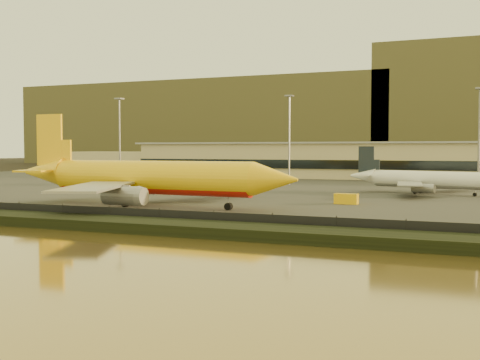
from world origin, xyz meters
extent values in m
plane|color=black|center=(0.00, 0.00, 0.00)|extent=(900.00, 900.00, 0.00)
cube|color=black|center=(0.00, -17.00, 0.70)|extent=(320.00, 7.00, 1.40)
cube|color=#2D2D2D|center=(0.00, 95.00, 0.10)|extent=(320.00, 220.00, 0.20)
cube|color=black|center=(0.00, -13.00, 1.30)|extent=(300.00, 0.05, 2.20)
cube|color=#C3B387|center=(0.00, 125.00, 6.20)|extent=(160.00, 22.00, 12.00)
cube|color=black|center=(0.00, 113.80, 5.20)|extent=(160.00, 0.60, 3.00)
cube|color=gray|center=(0.00, 125.00, 12.50)|extent=(164.00, 24.00, 0.60)
cube|color=#C3B387|center=(-95.00, 129.00, 4.70)|extent=(50.00, 18.00, 9.00)
cylinder|color=slate|center=(-60.00, 70.00, 12.70)|extent=(0.50, 0.50, 25.00)
cube|color=slate|center=(-60.00, 70.00, 25.40)|extent=(2.20, 2.20, 0.40)
cylinder|color=slate|center=(-10.00, 80.00, 12.70)|extent=(0.50, 0.50, 25.00)
cube|color=slate|center=(-10.00, 80.00, 25.40)|extent=(2.20, 2.20, 0.40)
cylinder|color=slate|center=(40.00, 78.00, 12.70)|extent=(0.50, 0.50, 25.00)
cube|color=slate|center=(40.00, 78.00, 25.40)|extent=(2.20, 2.20, 0.40)
cube|color=brown|center=(-140.00, 340.00, 27.50)|extent=(260.00, 160.00, 55.00)
cylinder|color=yellow|center=(-12.65, 9.79, 5.56)|extent=(39.19, 6.79, 5.64)
cylinder|color=red|center=(-12.65, 9.79, 4.57)|extent=(38.07, 5.52, 4.40)
cone|color=yellow|center=(10.65, 9.10, 5.56)|extent=(7.75, 5.86, 5.64)
cone|color=yellow|center=(-37.04, 10.51, 5.98)|extent=(9.92, 5.93, 5.64)
cube|color=yellow|center=(-35.96, 10.48, 12.18)|extent=(5.97, 0.63, 9.87)
cube|color=yellow|center=(-34.71, 16.08, 6.40)|extent=(6.91, 6.87, 0.34)
cube|color=yellow|center=(-35.04, 4.81, 6.40)|extent=(6.71, 6.66, 0.34)
cube|color=gray|center=(-13.29, 24.83, 4.57)|extent=(16.76, 25.39, 0.34)
cylinder|color=gray|center=(-10.69, 21.09, 3.02)|extent=(6.60, 3.29, 3.10)
cube|color=gray|center=(-14.18, -5.19, 4.57)|extent=(15.58, 25.52, 0.34)
cylinder|color=gray|center=(-11.36, -1.61, 3.02)|extent=(6.60, 3.29, 3.10)
cylinder|color=black|center=(2.25, 9.35, 0.82)|extent=(1.27, 1.02, 1.24)
cylinder|color=slate|center=(2.25, 9.35, 1.47)|extent=(0.22, 0.22, 2.54)
cylinder|color=black|center=(-16.79, 7.37, 0.82)|extent=(1.27, 1.02, 1.24)
cylinder|color=slate|center=(-16.79, 7.37, 1.47)|extent=(0.22, 0.22, 2.54)
cylinder|color=black|center=(-16.64, 12.44, 0.82)|extent=(1.27, 1.02, 1.24)
cylinder|color=slate|center=(-16.64, 12.44, 1.47)|extent=(0.22, 0.22, 2.54)
cylinder|color=white|center=(30.11, 59.00, 3.64)|extent=(26.14, 10.07, 3.62)
cylinder|color=gray|center=(30.11, 59.00, 3.01)|extent=(25.24, 9.12, 2.82)
cone|color=white|center=(14.34, 63.11, 3.91)|extent=(7.22, 5.15, 3.62)
cube|color=black|center=(15.04, 62.92, 7.89)|extent=(3.93, 1.28, 6.34)
cube|color=white|center=(16.66, 66.24, 4.18)|extent=(4.90, 4.85, 0.22)
cube|color=white|center=(14.83, 59.24, 4.18)|extent=(3.82, 3.65, 0.22)
cube|color=gray|center=(31.92, 68.82, 3.01)|extent=(13.78, 16.10, 0.22)
cylinder|color=gray|center=(33.06, 66.00, 2.01)|extent=(4.71, 3.02, 1.99)
cube|color=gray|center=(26.90, 49.54, 3.01)|extent=(7.13, 16.81, 0.22)
cylinder|color=gray|center=(29.27, 51.45, 2.01)|extent=(4.71, 3.02, 1.99)
cylinder|color=black|center=(39.75, 56.49, 0.60)|extent=(0.93, 0.81, 0.80)
cylinder|color=slate|center=(39.75, 56.49, 1.01)|extent=(0.19, 0.19, 1.63)
cylinder|color=black|center=(27.07, 58.11, 0.60)|extent=(0.93, 0.81, 0.80)
cylinder|color=slate|center=(27.07, 58.11, 1.01)|extent=(0.19, 0.19, 1.63)
cylinder|color=black|center=(27.90, 61.26, 0.60)|extent=(0.93, 0.81, 0.80)
cylinder|color=slate|center=(27.90, 61.26, 1.01)|extent=(0.19, 0.19, 1.63)
cube|color=yellow|center=(18.02, 28.04, 1.17)|extent=(4.32, 2.00, 1.93)
cube|color=white|center=(-24.04, 33.99, 1.14)|extent=(4.44, 2.65, 1.87)
camera|label=1|loc=(42.62, -82.54, 10.52)|focal=45.00mm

